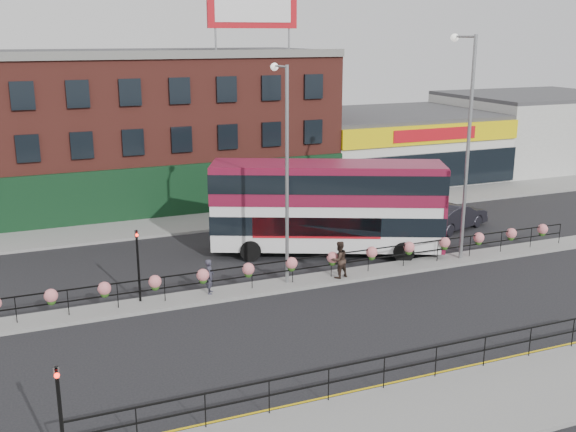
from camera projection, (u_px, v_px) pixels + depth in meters
name	position (u px, v px, depth m)	size (l,w,h in m)	color
ground	(312.00, 282.00, 31.83)	(120.00, 120.00, 0.00)	black
south_pavement	(470.00, 406.00, 21.09)	(60.00, 4.00, 0.15)	gray
north_pavement	(234.00, 219.00, 42.52)	(60.00, 4.00, 0.15)	gray
median	(312.00, 281.00, 31.81)	(60.00, 1.60, 0.15)	gray
yellow_line_inner	(428.00, 375.00, 23.16)	(60.00, 0.10, 0.01)	gold
yellow_line_outer	(431.00, 377.00, 23.00)	(60.00, 0.10, 0.01)	gold
brick_building	(142.00, 127.00, 46.84)	(25.00, 12.21, 10.30)	brown
supermarket	(391.00, 145.00, 54.77)	(15.00, 12.25, 5.30)	silver
warehouse_east	(534.00, 129.00, 60.14)	(14.50, 12.00, 6.30)	#B5B6B0
billboard	(253.00, 4.00, 42.68)	(6.00, 0.29, 4.40)	#AF0D16
median_railing	(312.00, 261.00, 31.55)	(30.04, 0.56, 1.23)	black
south_railing	(384.00, 365.00, 21.82)	(20.04, 0.05, 1.12)	black
double_decker_bus	(328.00, 199.00, 35.24)	(12.21, 7.51, 4.90)	silver
car	(454.00, 216.00, 40.32)	(5.11, 3.18, 1.59)	black
pedestrian_a	(210.00, 276.00, 29.90)	(0.55, 0.67, 1.58)	#31303E
pedestrian_b	(339.00, 260.00, 31.80)	(0.99, 0.84, 1.79)	#2E211A
lamp_column_west	(285.00, 157.00, 30.10)	(0.36, 1.75, 9.95)	gray
lamp_column_east	(466.00, 129.00, 33.34)	(0.40, 1.97, 11.23)	gray
traffic_light_south	(59.00, 399.00, 16.95)	(0.15, 0.28, 3.65)	black
traffic_light_median	(137.00, 250.00, 28.60)	(0.15, 0.28, 3.65)	black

